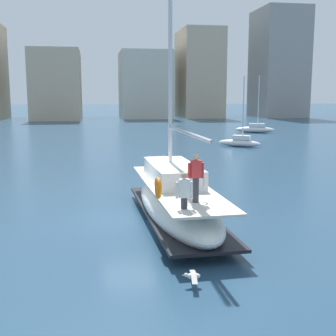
{
  "coord_description": "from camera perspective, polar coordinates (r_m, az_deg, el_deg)",
  "views": [
    {
      "loc": [
        -1.43,
        -17.27,
        4.91
      ],
      "look_at": [
        1.61,
        1.27,
        1.8
      ],
      "focal_mm": 47.96,
      "sensor_mm": 36.0,
      "label": 1
    }
  ],
  "objects": [
    {
      "name": "moored_sloop_near",
      "position": [
        58.54,
        11.0,
        4.95
      ],
      "size": [
        5.05,
        2.8,
        7.22
      ],
      "color": "white",
      "rests_on": "ground"
    },
    {
      "name": "ground_plane",
      "position": [
        18.01,
        -4.43,
        -6.45
      ],
      "size": [
        400.0,
        400.0,
        0.0
      ],
      "primitive_type": "plane",
      "color": "navy"
    },
    {
      "name": "seagull",
      "position": [
        11.88,
        3.17,
        -13.51
      ],
      "size": [
        0.48,
        0.94,
        0.16
      ],
      "color": "silver",
      "rests_on": "ground"
    },
    {
      "name": "waterfront_buildings",
      "position": [
        92.7,
        -9.28,
        11.57
      ],
      "size": [
        83.15,
        18.41,
        22.39
      ],
      "color": "#B2B7BC",
      "rests_on": "ground"
    },
    {
      "name": "moored_cutter_left",
      "position": [
        42.78,
        9.09,
        3.34
      ],
      "size": [
        3.89,
        3.28,
        6.52
      ],
      "color": "white",
      "rests_on": "ground"
    },
    {
      "name": "main_sailboat",
      "position": [
        17.36,
        1.01,
        -3.96
      ],
      "size": [
        2.74,
        9.68,
        11.65
      ],
      "color": "white",
      "rests_on": "ground"
    }
  ]
}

